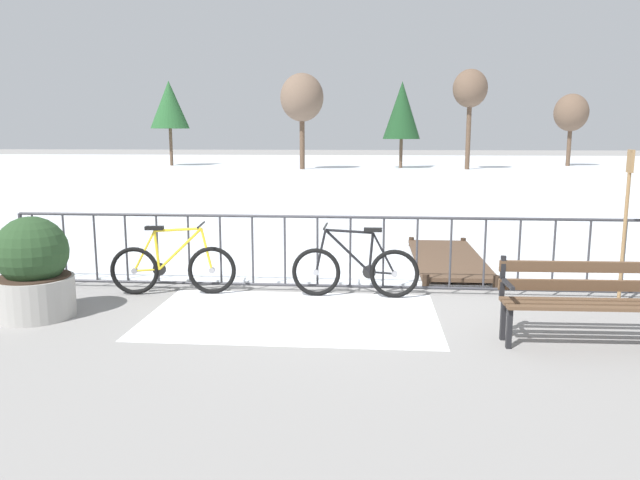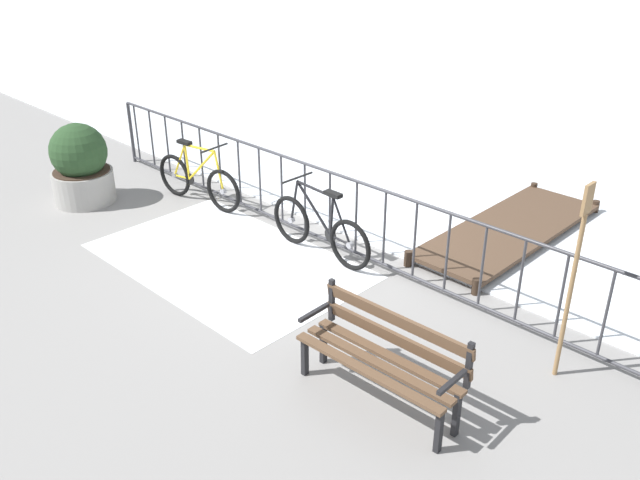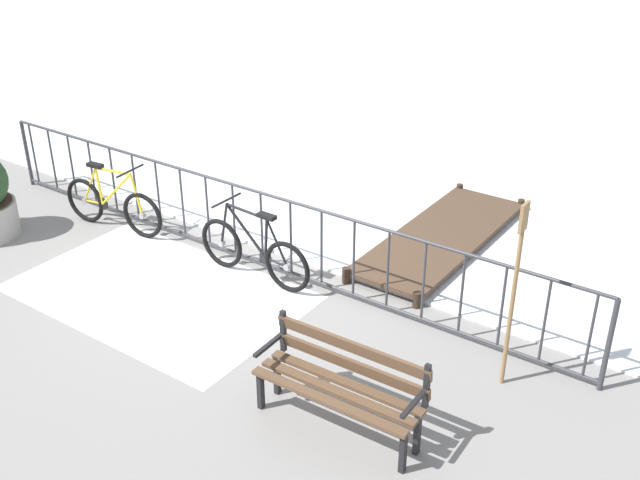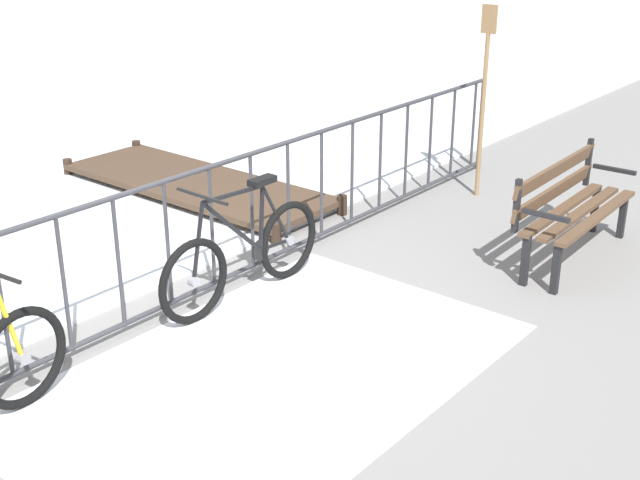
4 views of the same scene
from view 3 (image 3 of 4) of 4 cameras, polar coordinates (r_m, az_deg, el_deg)
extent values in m
plane|color=gray|center=(9.82, -5.34, -1.72)|extent=(160.00, 160.00, 0.00)
cube|color=white|center=(9.34, -12.08, -3.87)|extent=(3.49, 2.18, 0.01)
cylinder|color=#38383D|center=(9.36, -5.62, 3.91)|extent=(9.00, 0.04, 0.04)
cylinder|color=#38383D|center=(9.78, -5.36, -1.31)|extent=(9.00, 0.04, 0.04)
cylinder|color=#38383D|center=(12.76, -21.25, 6.11)|extent=(0.06, 0.06, 1.05)
cylinder|color=#38383D|center=(7.82, 20.95, -7.46)|extent=(0.06, 0.06, 1.05)
cylinder|color=#38383D|center=(12.60, -20.81, 6.13)|extent=(0.03, 0.03, 0.97)
cylinder|color=#38383D|center=(12.25, -19.56, 5.74)|extent=(0.03, 0.03, 0.97)
cylinder|color=#38383D|center=(11.90, -18.23, 5.33)|extent=(0.03, 0.03, 0.97)
cylinder|color=#38383D|center=(11.56, -16.83, 4.89)|extent=(0.03, 0.03, 0.97)
cylinder|color=#38383D|center=(11.22, -15.35, 4.43)|extent=(0.03, 0.03, 0.97)
cylinder|color=#38383D|center=(10.90, -13.78, 3.93)|extent=(0.03, 0.03, 0.97)
cylinder|color=#38383D|center=(10.58, -12.12, 3.39)|extent=(0.03, 0.03, 0.97)
cylinder|color=#38383D|center=(10.27, -10.36, 2.83)|extent=(0.03, 0.03, 0.97)
cylinder|color=#38383D|center=(9.98, -8.49, 2.22)|extent=(0.03, 0.03, 0.97)
cylinder|color=#38383D|center=(9.70, -6.52, 1.58)|extent=(0.03, 0.03, 0.97)
cylinder|color=#38383D|center=(9.43, -4.43, 0.89)|extent=(0.03, 0.03, 0.97)
cylinder|color=#38383D|center=(9.17, -2.22, 0.17)|extent=(0.03, 0.03, 0.97)
cylinder|color=#38383D|center=(8.93, 0.11, -0.60)|extent=(0.03, 0.03, 0.97)
cylinder|color=#38383D|center=(8.71, 2.57, -1.40)|extent=(0.03, 0.03, 0.97)
cylinder|color=#38383D|center=(8.51, 5.14, -2.24)|extent=(0.03, 0.03, 0.97)
cylinder|color=#38383D|center=(8.33, 7.84, -3.12)|extent=(0.03, 0.03, 0.97)
cylinder|color=#38383D|center=(8.17, 10.66, -4.02)|extent=(0.03, 0.03, 0.97)
cylinder|color=#38383D|center=(8.03, 13.59, -4.95)|extent=(0.03, 0.03, 0.97)
cylinder|color=#38383D|center=(7.91, 16.62, -5.89)|extent=(0.03, 0.03, 0.97)
cylinder|color=#38383D|center=(7.82, 19.74, -6.84)|extent=(0.03, 0.03, 0.97)
torus|color=black|center=(11.24, -17.31, 2.88)|extent=(0.66, 0.13, 0.66)
cylinder|color=gray|center=(11.24, -17.31, 2.88)|extent=(0.09, 0.07, 0.08)
torus|color=black|center=(10.56, -13.26, 1.81)|extent=(0.66, 0.13, 0.66)
cylinder|color=gray|center=(10.56, -13.26, 1.81)|extent=(0.09, 0.07, 0.08)
cylinder|color=yellow|center=(10.92, -16.34, 3.93)|extent=(0.08, 0.04, 0.53)
cylinder|color=yellow|center=(10.71, -15.13, 3.71)|extent=(0.61, 0.10, 0.59)
cylinder|color=yellow|center=(10.62, -15.39, 5.04)|extent=(0.63, 0.11, 0.07)
cylinder|color=yellow|center=(11.12, -16.71, 2.77)|extent=(0.34, 0.07, 0.05)
cylinder|color=yellow|center=(11.04, -16.97, 4.04)|extent=(0.32, 0.06, 0.56)
cylinder|color=yellow|center=(10.48, -13.69, 3.31)|extent=(0.16, 0.05, 0.59)
cube|color=black|center=(10.82, -16.63, 5.43)|extent=(0.25, 0.13, 0.05)
cylinder|color=black|center=(10.39, -14.16, 5.09)|extent=(0.08, 0.52, 0.03)
cylinder|color=black|center=(11.01, -16.08, 2.65)|extent=(0.18, 0.04, 0.18)
torus|color=black|center=(9.02, -2.49, -2.05)|extent=(0.66, 0.07, 0.66)
cylinder|color=gray|center=(9.02, -2.49, -2.05)|extent=(0.08, 0.06, 0.08)
torus|color=black|center=(9.63, -7.43, -0.24)|extent=(0.66, 0.07, 0.66)
cylinder|color=gray|center=(9.63, -7.43, -0.24)|extent=(0.08, 0.06, 0.08)
cylinder|color=black|center=(9.06, -4.10, 0.10)|extent=(0.08, 0.04, 0.53)
cylinder|color=black|center=(9.24, -5.61, 0.70)|extent=(0.61, 0.04, 0.59)
cylinder|color=black|center=(9.11, -5.59, 2.16)|extent=(0.63, 0.04, 0.07)
cylinder|color=black|center=(9.11, -3.32, -1.69)|extent=(0.34, 0.03, 0.05)
cylinder|color=black|center=(8.97, -3.26, -0.25)|extent=(0.32, 0.03, 0.56)
cylinder|color=black|center=(9.46, -7.25, 1.21)|extent=(0.16, 0.03, 0.59)
cube|color=black|center=(8.91, -4.06, 1.81)|extent=(0.24, 0.10, 0.05)
cylinder|color=black|center=(9.28, -7.08, 3.00)|extent=(0.03, 0.52, 0.03)
cylinder|color=black|center=(9.19, -4.14, -1.34)|extent=(0.18, 0.02, 0.18)
cube|color=brown|center=(7.00, 1.90, -10.69)|extent=(1.60, 0.14, 0.04)
cube|color=brown|center=(6.90, 1.22, -11.35)|extent=(1.60, 0.14, 0.04)
cube|color=brown|center=(6.80, 0.51, -12.03)|extent=(1.60, 0.14, 0.04)
cube|color=brown|center=(6.98, 2.34, -9.38)|extent=(1.60, 0.10, 0.12)
cube|color=brown|center=(6.86, 2.37, -8.04)|extent=(1.60, 0.10, 0.12)
cube|color=black|center=(6.68, 6.29, -15.61)|extent=(0.05, 0.06, 0.44)
cube|color=black|center=(6.86, 7.35, -14.32)|extent=(0.05, 0.06, 0.44)
cube|color=black|center=(6.65, 8.05, -10.87)|extent=(0.05, 0.05, 0.45)
cube|color=black|center=(6.49, 7.04, -12.21)|extent=(0.05, 0.40, 0.04)
cube|color=black|center=(7.30, -4.51, -11.15)|extent=(0.05, 0.06, 0.44)
cube|color=black|center=(7.46, -3.26, -10.11)|extent=(0.05, 0.06, 0.44)
cube|color=black|center=(7.28, -2.79, -6.86)|extent=(0.05, 0.05, 0.45)
cube|color=black|center=(7.13, -3.98, -7.97)|extent=(0.05, 0.40, 0.04)
cylinder|color=#937047|center=(7.45, 14.24, -5.21)|extent=(0.04, 0.04, 1.70)
cube|color=#937047|center=(6.98, 15.16, 1.67)|extent=(0.03, 0.16, 0.28)
cube|color=#4C3828|center=(10.31, 9.15, 0.28)|extent=(1.10, 3.18, 0.06)
cylinder|color=#35271C|center=(9.30, 1.98, -2.68)|extent=(0.10, 0.10, 0.20)
cylinder|color=#35271C|center=(8.88, 7.35, -4.50)|extent=(0.10, 0.10, 0.20)
cylinder|color=#35271C|center=(11.82, 10.49, 3.70)|extent=(0.10, 0.10, 0.20)
cylinder|color=#35271C|center=(11.50, 14.93, 2.50)|extent=(0.10, 0.10, 0.20)
camera|label=1|loc=(6.04, -64.10, -15.42)|focal=34.16mm
camera|label=2|loc=(0.94, 29.09, -22.74)|focal=37.97mm
camera|label=4|loc=(10.00, -43.59, 9.69)|focal=47.31mm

